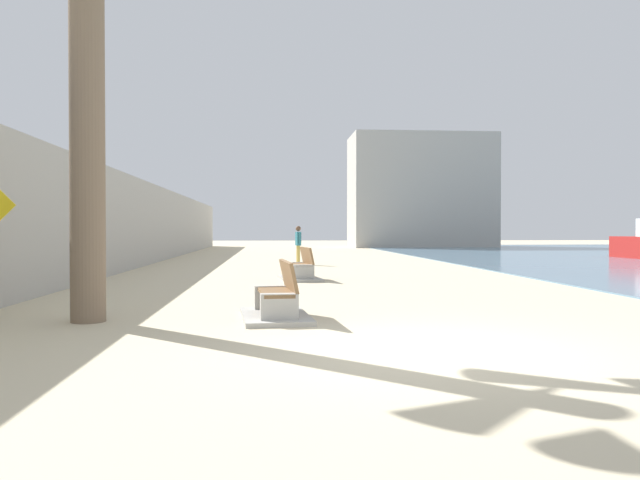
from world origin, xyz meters
name	(u,v)px	position (x,y,z in m)	size (l,w,h in m)	color
ground_plane	(318,266)	(0.00, 18.00, 0.00)	(120.00, 120.00, 0.00)	beige
seawall	(130,223)	(-7.50, 18.00, 1.77)	(0.80, 64.00, 3.53)	#ADAAA3
bench_near	(277,305)	(-1.86, 3.03, 0.23)	(1.28, 2.19, 0.98)	#ADAAA3
bench_far	(300,272)	(-1.06, 11.23, 0.23)	(1.36, 2.22, 0.98)	#ADAAA3
person_walking	(298,242)	(-0.75, 19.35, 0.96)	(0.25, 0.52, 1.66)	gold
harbor_building	(420,191)	(11.00, 46.00, 4.79)	(12.00, 6.00, 9.57)	#ADAAA3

